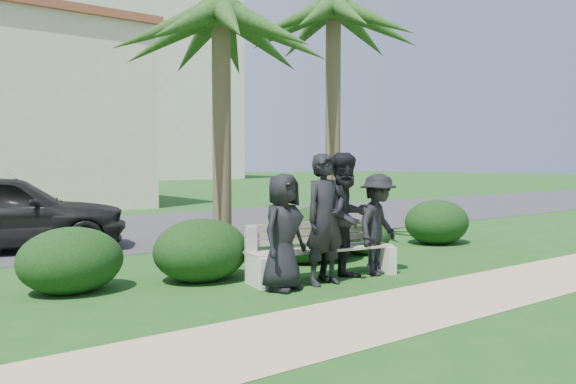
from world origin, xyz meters
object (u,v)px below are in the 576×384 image
object	(u,v)px
man_c	(346,216)
car_a	(4,212)
palm_left	(221,17)
man_a	(283,232)
park_bench	(322,254)
palm_right	(333,12)
man_d	(378,224)
man_b	(325,219)

from	to	relation	value
man_c	car_a	distance (m)	7.02
palm_left	car_a	xyz separation A→B (m)	(-2.74, 3.84, -3.44)
man_a	man_c	xyz separation A→B (m)	(1.19, 0.02, 0.15)
park_bench	palm_left	xyz separation A→B (m)	(-0.66, 1.89, 3.85)
palm_right	car_a	world-z (taller)	palm_right
man_d	palm_right	xyz separation A→B (m)	(1.48, 2.78, 4.11)
man_a	car_a	world-z (taller)	man_a
man_a	man_d	xyz separation A→B (m)	(1.84, -0.01, -0.01)
man_d	man_a	bearing A→B (deg)	160.12
palm_right	palm_left	bearing A→B (deg)	-168.92
man_c	palm_left	bearing A→B (deg)	112.67
man_a	man_b	bearing A→B (deg)	-23.65
park_bench	car_a	distance (m)	6.68
palm_left	car_a	size ratio (longest dim) A/B	1.12
park_bench	man_a	world-z (taller)	man_a
man_b	palm_right	xyz separation A→B (m)	(2.61, 2.83, 3.96)
park_bench	man_a	bearing A→B (deg)	-154.60
man_a	man_d	world-z (taller)	man_a
man_a	palm_right	bearing A→B (deg)	21.15
man_d	man_c	bearing A→B (deg)	157.77
man_d	palm_left	xyz separation A→B (m)	(-1.56, 2.19, 3.43)
man_d	palm_left	size ratio (longest dim) A/B	0.31
park_bench	palm_left	size ratio (longest dim) A/B	0.47
man_a	palm_left	world-z (taller)	palm_left
man_b	palm_left	world-z (taller)	palm_left
palm_left	park_bench	bearing A→B (deg)	-70.65
park_bench	man_b	size ratio (longest dim) A/B	1.29
car_a	park_bench	bearing A→B (deg)	-133.65
man_c	man_d	bearing A→B (deg)	-2.70
man_d	palm_right	distance (m)	5.18
man_b	car_a	world-z (taller)	man_b
park_bench	man_c	size ratio (longest dim) A/B	1.28
man_a	palm_left	xyz separation A→B (m)	(0.28, 2.18, 3.42)
man_a	man_b	world-z (taller)	man_b
palm_left	palm_right	distance (m)	3.16
man_a	car_a	size ratio (longest dim) A/B	0.35
car_a	man_d	bearing A→B (deg)	-128.91
palm_left	palm_right	size ratio (longest dim) A/B	0.88
man_c	man_a	bearing A→B (deg)	-179.05
man_b	man_d	world-z (taller)	man_b
man_a	palm_right	size ratio (longest dim) A/B	0.28
man_b	man_c	world-z (taller)	man_c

